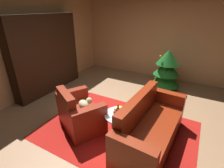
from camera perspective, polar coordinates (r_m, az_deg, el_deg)
The scene contains 11 objects.
ground_plane at distance 3.86m, azimuth 2.69°, elevation -11.91°, with size 7.08×7.08×0.00m, color #966E4D.
wall_back at distance 6.01m, azimuth 16.02°, elevation 14.31°, with size 5.56×0.06×2.62m, color tan.
wall_left at distance 5.05m, azimuth -26.78°, elevation 10.81°, with size 0.06×6.02×2.62m, color tan.
area_rug at distance 3.58m, azimuth 1.98°, elevation -15.27°, with size 2.98×2.17×0.01m, color #A31712.
bookshelf_unit at distance 5.20m, azimuth -20.35°, elevation 9.46°, with size 0.33×2.17×2.14m.
armchair_red at distance 3.56m, azimuth -10.95°, elevation -9.76°, with size 1.23×1.10×0.86m.
couch_red at distance 3.19m, azimuth 12.53°, elevation -14.42°, with size 0.84×1.88×0.91m.
coffee_table at distance 3.25m, azimuth 2.77°, elevation -11.02°, with size 0.61×0.61×0.46m.
book_stack_on_table at distance 3.23m, azimuth 2.63°, elevation -9.06°, with size 0.21×0.19×0.10m.
bottle_on_table at distance 3.02m, azimuth 2.03°, elevation -10.05°, with size 0.07×0.07×0.31m.
decorated_tree at distance 5.22m, azimuth 17.99°, elevation 4.74°, with size 0.84×0.84×1.21m.
Camera 1 is at (1.33, -2.80, 2.30)m, focal length 27.02 mm.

